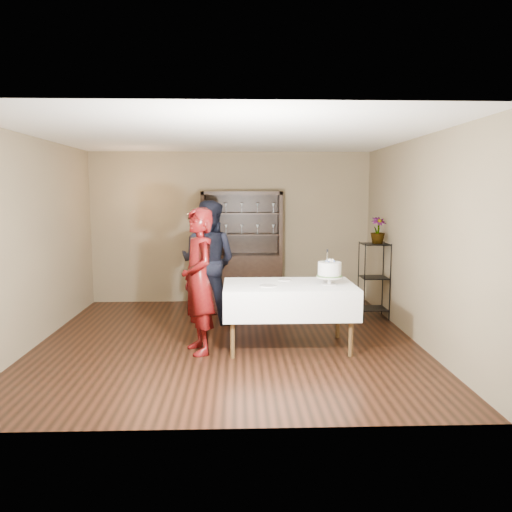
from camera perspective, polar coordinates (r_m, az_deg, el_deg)
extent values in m
plane|color=black|center=(6.79, -3.17, -9.70)|extent=(5.00, 5.00, 0.00)
plane|color=white|center=(6.54, -3.35, 13.56)|extent=(5.00, 5.00, 0.00)
cube|color=#76664B|center=(9.02, -2.92, 3.25)|extent=(5.00, 0.02, 2.70)
cube|color=#76664B|center=(7.04, -24.05, 1.49)|extent=(0.02, 5.00, 2.70)
cube|color=#76664B|center=(6.94, 17.86, 1.70)|extent=(0.02, 5.00, 2.70)
cube|color=black|center=(8.87, -1.61, -2.67)|extent=(1.40, 0.48, 0.90)
cube|color=black|center=(8.97, -1.65, 3.88)|extent=(1.40, 0.03, 1.10)
cube|color=black|center=(8.74, -1.65, 7.20)|extent=(1.40, 0.48, 0.06)
cube|color=black|center=(8.77, -1.63, 2.49)|extent=(1.28, 0.42, 0.02)
cube|color=black|center=(8.74, -1.64, 4.90)|extent=(1.28, 0.42, 0.02)
cylinder|color=black|center=(7.87, 12.30, -3.01)|extent=(0.02, 0.02, 1.20)
cylinder|color=black|center=(7.97, 15.09, -2.96)|extent=(0.02, 0.02, 1.20)
cylinder|color=black|center=(8.25, 11.61, -2.52)|extent=(0.02, 0.02, 1.20)
cylinder|color=black|center=(8.35, 14.28, -2.48)|extent=(0.02, 0.02, 1.20)
cube|color=black|center=(8.20, 13.23, -5.84)|extent=(0.40, 0.40, 0.02)
cube|color=black|center=(8.10, 13.33, -2.39)|extent=(0.40, 0.40, 0.01)
cube|color=black|center=(8.03, 13.44, 1.34)|extent=(0.40, 0.40, 0.02)
cube|color=white|center=(6.39, 3.77, -4.89)|extent=(1.66, 1.02, 0.38)
cylinder|color=#4B341B|center=(6.03, -2.71, -8.02)|extent=(0.06, 0.06, 0.79)
cylinder|color=#4B341B|center=(6.18, 10.82, -7.75)|extent=(0.06, 0.06, 0.79)
cylinder|color=#4B341B|center=(6.80, -2.65, -6.24)|extent=(0.06, 0.06, 0.79)
cylinder|color=#4B341B|center=(6.94, 9.34, -6.06)|extent=(0.06, 0.06, 0.79)
imported|color=#3C050A|center=(6.18, -6.57, -2.86)|extent=(0.64, 0.77, 1.80)
imported|color=black|center=(7.66, -5.49, -0.64)|extent=(1.10, 0.98, 1.86)
cylinder|color=silver|center=(6.37, 8.38, -3.19)|extent=(0.18, 0.18, 0.01)
cylinder|color=silver|center=(6.36, 8.38, -2.83)|extent=(0.05, 0.05, 0.09)
cylinder|color=silver|center=(6.35, 8.39, -2.37)|extent=(0.33, 0.33, 0.01)
cylinder|color=#436A32|center=(6.35, 8.39, -2.24)|extent=(0.32, 0.32, 0.02)
cylinder|color=white|center=(6.34, 8.41, -1.50)|extent=(0.29, 0.29, 0.18)
sphere|color=#5D75C7|center=(6.33, 8.67, -0.58)|extent=(0.02, 0.02, 0.02)
cube|color=silver|center=(6.29, 8.14, -0.13)|extent=(0.02, 0.02, 0.13)
cube|color=black|center=(6.28, 8.15, 0.57)|extent=(0.02, 0.02, 0.05)
cylinder|color=silver|center=(6.17, 1.39, -3.43)|extent=(0.26, 0.26, 0.01)
cylinder|color=silver|center=(6.59, 3.31, -2.75)|extent=(0.20, 0.20, 0.01)
imported|color=#436A32|center=(8.00, 13.75, 2.86)|extent=(0.27, 0.27, 0.41)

